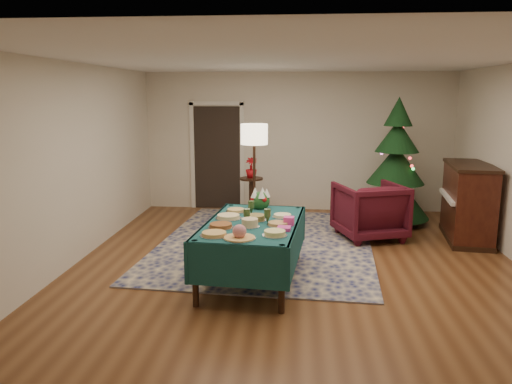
# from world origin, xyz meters

# --- Properties ---
(room_shell) EXTENTS (7.00, 7.00, 7.00)m
(room_shell) POSITION_xyz_m (0.00, 0.00, 1.35)
(room_shell) COLOR #593319
(room_shell) RESTS_ON ground
(doorway) EXTENTS (1.08, 0.04, 2.16)m
(doorway) POSITION_xyz_m (-1.60, 3.48, 1.10)
(doorway) COLOR black
(doorway) RESTS_ON ground
(rug) EXTENTS (3.50, 4.42, 0.02)m
(rug) POSITION_xyz_m (-0.47, 1.10, 0.01)
(rug) COLOR #141C4E
(rug) RESTS_ON ground
(buffet_table) EXTENTS (1.30, 2.02, 0.75)m
(buffet_table) POSITION_xyz_m (-0.53, -0.48, 0.60)
(buffet_table) COLOR black
(buffet_table) RESTS_ON ground
(platter_0) EXTENTS (0.31, 0.31, 0.05)m
(platter_0) POSITION_xyz_m (-0.90, -1.12, 0.77)
(platter_0) COLOR silver
(platter_0) RESTS_ON buffet_table
(platter_1) EXTENTS (0.35, 0.35, 0.16)m
(platter_1) POSITION_xyz_m (-0.61, -1.21, 0.81)
(platter_1) COLOR silver
(platter_1) RESTS_ON buffet_table
(platter_2) EXTENTS (0.28, 0.28, 0.06)m
(platter_2) POSITION_xyz_m (-0.23, -1.06, 0.78)
(platter_2) COLOR silver
(platter_2) RESTS_ON buffet_table
(platter_3) EXTENTS (0.30, 0.30, 0.05)m
(platter_3) POSITION_xyz_m (-0.87, -0.78, 0.77)
(platter_3) COLOR silver
(platter_3) RESTS_ON buffet_table
(platter_4) EXTENTS (0.23, 0.23, 0.10)m
(platter_4) POSITION_xyz_m (-0.54, -0.71, 0.80)
(platter_4) COLOR silver
(platter_4) RESTS_ON buffet_table
(platter_5) EXTENTS (0.27, 0.27, 0.04)m
(platter_5) POSITION_xyz_m (-0.22, -0.62, 0.77)
(platter_5) COLOR silver
(platter_5) RESTS_ON buffet_table
(platter_6) EXTENTS (0.32, 0.32, 0.05)m
(platter_6) POSITION_xyz_m (-0.85, -0.34, 0.77)
(platter_6) COLOR silver
(platter_6) RESTS_ON buffet_table
(platter_7) EXTENTS (0.27, 0.27, 0.07)m
(platter_7) POSITION_xyz_m (-0.50, -0.40, 0.78)
(platter_7) COLOR silver
(platter_7) RESTS_ON buffet_table
(platter_8) EXTENTS (0.26, 0.26, 0.04)m
(platter_8) POSITION_xyz_m (-0.18, -0.22, 0.77)
(platter_8) COLOR silver
(platter_8) RESTS_ON buffet_table
(platter_9) EXTENTS (0.27, 0.27, 0.04)m
(platter_9) POSITION_xyz_m (-0.80, 0.03, 0.77)
(platter_9) COLOR silver
(platter_9) RESTS_ON buffet_table
(goblet_0) EXTENTS (0.08, 0.08, 0.17)m
(goblet_0) POSITION_xyz_m (-0.58, -0.08, 0.84)
(goblet_0) COLOR #2D471E
(goblet_0) RESTS_ON buffet_table
(goblet_1) EXTENTS (0.08, 0.08, 0.17)m
(goblet_1) POSITION_xyz_m (-0.35, -0.52, 0.84)
(goblet_1) COLOR #2D471E
(goblet_1) RESTS_ON buffet_table
(goblet_2) EXTENTS (0.08, 0.08, 0.17)m
(goblet_2) POSITION_xyz_m (-0.60, -0.53, 0.84)
(goblet_2) COLOR #2D471E
(goblet_2) RESTS_ON buffet_table
(napkin_stack) EXTENTS (0.16, 0.16, 0.04)m
(napkin_stack) POSITION_xyz_m (-0.14, -0.82, 0.77)
(napkin_stack) COLOR #D63B9B
(napkin_stack) RESTS_ON buffet_table
(gift_box) EXTENTS (0.13, 0.13, 0.10)m
(gift_box) POSITION_xyz_m (-0.09, -0.58, 0.80)
(gift_box) COLOR #F343A5
(gift_box) RESTS_ON buffet_table
(centerpiece) EXTENTS (0.27, 0.27, 0.31)m
(centerpiece) POSITION_xyz_m (-0.50, 0.27, 0.88)
(centerpiece) COLOR #1E4C1E
(centerpiece) RESTS_ON buffet_table
(armchair) EXTENTS (1.19, 1.16, 0.99)m
(armchair) POSITION_xyz_m (1.16, 1.53, 0.50)
(armchair) COLOR #440E19
(armchair) RESTS_ON ground
(floor_lamp) EXTENTS (0.44, 0.44, 1.81)m
(floor_lamp) POSITION_xyz_m (-0.70, 1.70, 1.53)
(floor_lamp) COLOR #A57F3F
(floor_lamp) RESTS_ON ground
(side_table) EXTENTS (0.43, 0.43, 0.77)m
(side_table) POSITION_xyz_m (-0.84, 2.64, 0.37)
(side_table) COLOR black
(side_table) RESTS_ON ground
(potted_plant) EXTENTS (0.21, 0.37, 0.21)m
(potted_plant) POSITION_xyz_m (-0.84, 2.64, 0.87)
(potted_plant) COLOR #9E0B11
(potted_plant) RESTS_ON side_table
(christmas_tree) EXTENTS (1.37, 1.37, 2.24)m
(christmas_tree) POSITION_xyz_m (1.73, 2.55, 1.01)
(christmas_tree) COLOR black
(christmas_tree) RESTS_ON ground
(piano) EXTENTS (0.82, 1.47, 1.21)m
(piano) POSITION_xyz_m (2.69, 1.58, 0.59)
(piano) COLOR black
(piano) RESTS_ON ground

